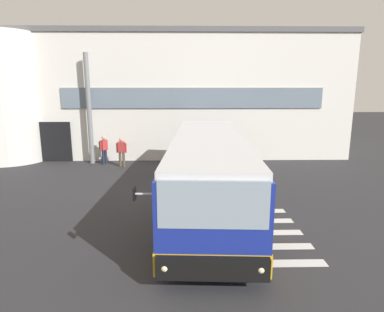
{
  "coord_description": "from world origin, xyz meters",
  "views": [
    {
      "loc": [
        0.59,
        -13.52,
        4.44
      ],
      "look_at": [
        0.86,
        0.26,
        1.5
      ],
      "focal_mm": 30.37,
      "sensor_mm": 36.0,
      "label": 1
    }
  ],
  "objects": [
    {
      "name": "bay_paint_stripes",
      "position": [
        2.0,
        -4.2,
        0.0
      ],
      "size": [
        4.4,
        3.96,
        0.01
      ],
      "color": "silver",
      "rests_on": "ground"
    },
    {
      "name": "bus_main_foreground",
      "position": [
        1.44,
        -1.76,
        1.33
      ],
      "size": [
        3.56,
        11.17,
        2.7
      ],
      "color": "navy",
      "rests_on": "ground"
    },
    {
      "name": "terminal_building",
      "position": [
        -0.69,
        11.62,
        3.9
      ],
      "size": [
        23.26,
        13.8,
        7.82
      ],
      "color": "silver",
      "rests_on": "ground"
    },
    {
      "name": "entry_support_column",
      "position": [
        -4.97,
        5.4,
        3.16
      ],
      "size": [
        0.28,
        0.28,
        6.33
      ],
      "primitive_type": "cylinder",
      "color": "slate",
      "rests_on": "ground"
    },
    {
      "name": "passenger_near_column",
      "position": [
        -4.19,
        5.15,
        0.96
      ],
      "size": [
        0.49,
        0.52,
        1.68
      ],
      "color": "#1E2338",
      "rests_on": "ground"
    },
    {
      "name": "ground_plane",
      "position": [
        0.0,
        0.0,
        -0.01
      ],
      "size": [
        80.0,
        90.0,
        0.02
      ],
      "primitive_type": "cube",
      "color": "#2B2B2D",
      "rests_on": "ground"
    },
    {
      "name": "passenger_by_doorway",
      "position": [
        -3.03,
        4.46,
        0.93
      ],
      "size": [
        0.59,
        0.24,
        1.68
      ],
      "color": "#4C4233",
      "rests_on": "ground"
    }
  ]
}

